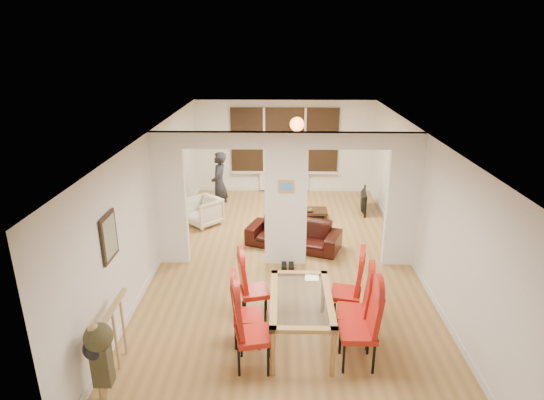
{
  "coord_description": "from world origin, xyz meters",
  "views": [
    {
      "loc": [
        -0.1,
        -8.09,
        4.19
      ],
      "look_at": [
        -0.28,
        0.6,
        1.09
      ],
      "focal_mm": 30.0,
      "sensor_mm": 36.0,
      "label": 1
    }
  ],
  "objects_px": {
    "sofa": "(293,234)",
    "television": "(361,201)",
    "dining_table": "(301,319)",
    "dining_chair_rb": "(353,308)",
    "dining_chair_lb": "(248,312)",
    "armchair": "(203,211)",
    "coffee_table": "(307,214)",
    "person": "(219,184)",
    "dining_chair_lc": "(255,287)",
    "bottle": "(299,205)",
    "bowl": "(309,211)",
    "dining_chair_ra": "(358,326)",
    "dining_chair_la": "(254,330)",
    "dining_chair_rc": "(346,288)"
  },
  "relations": [
    {
      "from": "coffee_table",
      "to": "bowl",
      "type": "distance_m",
      "value": 0.19
    },
    {
      "from": "person",
      "to": "bowl",
      "type": "bearing_deg",
      "value": 86.96
    },
    {
      "from": "dining_chair_lb",
      "to": "sofa",
      "type": "height_order",
      "value": "dining_chair_lb"
    },
    {
      "from": "dining_table",
      "to": "bowl",
      "type": "distance_m",
      "value": 4.69
    },
    {
      "from": "dining_chair_rb",
      "to": "television",
      "type": "distance_m",
      "value": 5.46
    },
    {
      "from": "dining_chair_rb",
      "to": "dining_table",
      "type": "bearing_deg",
      "value": -173.11
    },
    {
      "from": "dining_table",
      "to": "dining_chair_rb",
      "type": "xyz_separation_m",
      "value": [
        0.75,
        -0.01,
        0.21
      ]
    },
    {
      "from": "sofa",
      "to": "coffee_table",
      "type": "height_order",
      "value": "sofa"
    },
    {
      "from": "dining_chair_la",
      "to": "sofa",
      "type": "bearing_deg",
      "value": 69.07
    },
    {
      "from": "dining_chair_ra",
      "to": "dining_chair_rc",
      "type": "height_order",
      "value": "dining_chair_ra"
    },
    {
      "from": "sofa",
      "to": "coffee_table",
      "type": "distance_m",
      "value": 1.63
    },
    {
      "from": "dining_chair_la",
      "to": "coffee_table",
      "type": "bearing_deg",
      "value": 67.94
    },
    {
      "from": "bowl",
      "to": "dining_chair_ra",
      "type": "bearing_deg",
      "value": -86.18
    },
    {
      "from": "dining_chair_lc",
      "to": "person",
      "type": "height_order",
      "value": "person"
    },
    {
      "from": "dining_chair_la",
      "to": "dining_chair_lb",
      "type": "distance_m",
      "value": 0.53
    },
    {
      "from": "dining_chair_rb",
      "to": "person",
      "type": "xyz_separation_m",
      "value": [
        -2.56,
        5.02,
        0.23
      ]
    },
    {
      "from": "dining_chair_lb",
      "to": "bottle",
      "type": "bearing_deg",
      "value": 74.25
    },
    {
      "from": "dining_chair_rb",
      "to": "television",
      "type": "relative_size",
      "value": 1.19
    },
    {
      "from": "armchair",
      "to": "television",
      "type": "xyz_separation_m",
      "value": [
        3.88,
        0.97,
        -0.05
      ]
    },
    {
      "from": "dining_chair_ra",
      "to": "television",
      "type": "height_order",
      "value": "dining_chair_ra"
    },
    {
      "from": "dining_chair_rb",
      "to": "armchair",
      "type": "xyz_separation_m",
      "value": [
        -2.87,
        4.39,
        -0.24
      ]
    },
    {
      "from": "dining_chair_lb",
      "to": "armchair",
      "type": "distance_m",
      "value": 4.64
    },
    {
      "from": "coffee_table",
      "to": "dining_chair_la",
      "type": "bearing_deg",
      "value": -100.39
    },
    {
      "from": "dining_chair_rc",
      "to": "bottle",
      "type": "distance_m",
      "value": 4.29
    },
    {
      "from": "dining_table",
      "to": "dining_chair_rb",
      "type": "height_order",
      "value": "dining_chair_rb"
    },
    {
      "from": "bottle",
      "to": "bowl",
      "type": "xyz_separation_m",
      "value": [
        0.23,
        -0.11,
        -0.1
      ]
    },
    {
      "from": "dining_chair_lc",
      "to": "bottle",
      "type": "height_order",
      "value": "dining_chair_lc"
    },
    {
      "from": "dining_table",
      "to": "dining_chair_lb",
      "type": "xyz_separation_m",
      "value": [
        -0.76,
        -0.06,
        0.15
      ]
    },
    {
      "from": "dining_chair_ra",
      "to": "dining_chair_la",
      "type": "bearing_deg",
      "value": -176.27
    },
    {
      "from": "dining_chair_ra",
      "to": "television",
      "type": "distance_m",
      "value": 5.93
    },
    {
      "from": "dining_chair_rc",
      "to": "coffee_table",
      "type": "relative_size",
      "value": 1.12
    },
    {
      "from": "armchair",
      "to": "television",
      "type": "relative_size",
      "value": 0.76
    },
    {
      "from": "dining_chair_rb",
      "to": "bottle",
      "type": "height_order",
      "value": "dining_chair_rb"
    },
    {
      "from": "dining_table",
      "to": "television",
      "type": "xyz_separation_m",
      "value": [
        1.75,
        5.35,
        -0.09
      ]
    },
    {
      "from": "dining_chair_lc",
      "to": "dining_chair_rb",
      "type": "bearing_deg",
      "value": -37.4
    },
    {
      "from": "dining_chair_la",
      "to": "dining_chair_ra",
      "type": "distance_m",
      "value": 1.38
    },
    {
      "from": "sofa",
      "to": "television",
      "type": "distance_m",
      "value": 2.78
    },
    {
      "from": "dining_chair_lc",
      "to": "armchair",
      "type": "height_order",
      "value": "dining_chair_lc"
    },
    {
      "from": "dining_chair_ra",
      "to": "dining_table",
      "type": "bearing_deg",
      "value": 146.93
    },
    {
      "from": "dining_chair_ra",
      "to": "coffee_table",
      "type": "bearing_deg",
      "value": 94.48
    },
    {
      "from": "dining_chair_ra",
      "to": "person",
      "type": "relative_size",
      "value": 0.73
    },
    {
      "from": "person",
      "to": "armchair",
      "type": "bearing_deg",
      "value": -21.29
    },
    {
      "from": "person",
      "to": "coffee_table",
      "type": "height_order",
      "value": "person"
    },
    {
      "from": "dining_chair_rb",
      "to": "coffee_table",
      "type": "bearing_deg",
      "value": 102.66
    },
    {
      "from": "coffee_table",
      "to": "dining_chair_rb",
      "type": "bearing_deg",
      "value": -85.2
    },
    {
      "from": "dining_chair_lb",
      "to": "person",
      "type": "distance_m",
      "value": 5.18
    },
    {
      "from": "person",
      "to": "television",
      "type": "bearing_deg",
      "value": 100.93
    },
    {
      "from": "dining_table",
      "to": "person",
      "type": "relative_size",
      "value": 0.97
    },
    {
      "from": "dining_chair_la",
      "to": "dining_chair_ra",
      "type": "relative_size",
      "value": 0.97
    },
    {
      "from": "sofa",
      "to": "dining_chair_la",
      "type": "bearing_deg",
      "value": -79.96
    }
  ]
}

